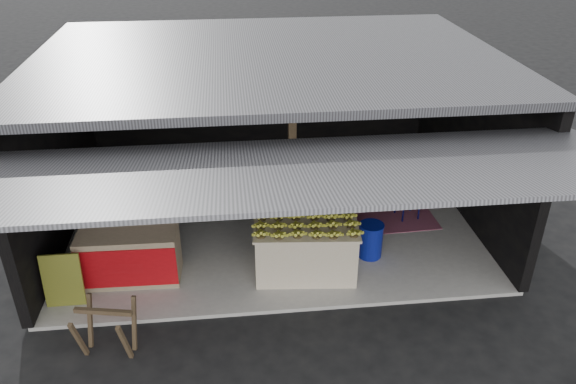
{
  "coord_description": "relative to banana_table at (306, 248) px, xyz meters",
  "views": [
    {
      "loc": [
        -0.64,
        -6.08,
        5.3
      ],
      "look_at": [
        0.19,
        1.53,
        1.1
      ],
      "focal_mm": 35.0,
      "sensor_mm": 36.0,
      "label": 1
    }
  ],
  "objects": [
    {
      "name": "plastic_chair",
      "position": [
        2.02,
        1.49,
        0.05
      ],
      "size": [
        0.44,
        0.44,
        0.82
      ],
      "rotation": [
        0.0,
        0.0,
        0.16
      ],
      "color": "#0A0A3A",
      "rests_on": "concrete_slab"
    },
    {
      "name": "concrete_slab",
      "position": [
        -0.39,
        1.64,
        -0.46
      ],
      "size": [
        7.0,
        5.0,
        0.06
      ],
      "primitive_type": "cube",
      "color": "gray",
      "rests_on": "ground"
    },
    {
      "name": "neighbor_stall",
      "position": [
        -2.62,
        0.13,
        0.02
      ],
      "size": [
        1.46,
        0.69,
        1.49
      ],
      "rotation": [
        0.0,
        0.0,
        -0.03
      ],
      "color": "#998466",
      "rests_on": "concrete_slab"
    },
    {
      "name": "ground",
      "position": [
        -0.39,
        -0.86,
        -0.49
      ],
      "size": [
        80.0,
        80.0,
        0.0
      ],
      "primitive_type": "plane",
      "color": "black",
      "rests_on": "ground"
    },
    {
      "name": "white_crate",
      "position": [
        0.09,
        1.0,
        0.04
      ],
      "size": [
        0.86,
        0.61,
        0.93
      ],
      "rotation": [
        0.0,
        0.0,
        0.04
      ],
      "color": "white",
      "rests_on": "concrete_slab"
    },
    {
      "name": "magenta_rug",
      "position": [
        1.76,
        1.39,
        -0.42
      ],
      "size": [
        1.54,
        1.06,
        0.01
      ],
      "primitive_type": "cube",
      "rotation": [
        0.0,
        0.0,
        0.04
      ],
      "color": "maroon",
      "rests_on": "concrete_slab"
    },
    {
      "name": "sawhorse",
      "position": [
        -2.71,
        -1.38,
        -0.04
      ],
      "size": [
        0.74,
        0.74,
        0.71
      ],
      "rotation": [
        0.0,
        0.0,
        -0.2
      ],
      "color": "#4C3C26",
      "rests_on": "ground"
    },
    {
      "name": "shophouse",
      "position": [
        -0.39,
        1.95,
        1.61
      ],
      "size": [
        7.4,
        7.29,
        3.02
      ],
      "color": "black",
      "rests_on": "ground"
    },
    {
      "name": "water_barrel",
      "position": [
        1.09,
        0.3,
        -0.15
      ],
      "size": [
        0.38,
        0.38,
        0.55
      ],
      "primitive_type": "cylinder",
      "color": "navy",
      "rests_on": "concrete_slab"
    },
    {
      "name": "banana_pile",
      "position": [
        0.0,
        0.0,
        0.51
      ],
      "size": [
        1.49,
        0.98,
        0.17
      ],
      "primitive_type": null,
      "rotation": [
        0.0,
        0.0,
        -0.09
      ],
      "color": "gold",
      "rests_on": "banana_table"
    },
    {
      "name": "green_signboard",
      "position": [
        -3.47,
        -0.39,
        -0.02
      ],
      "size": [
        0.54,
        0.13,
        0.81
      ],
      "primitive_type": "cube",
      "rotation": [
        -0.12,
        0.0,
        0.0
      ],
      "color": "black",
      "rests_on": "concrete_slab"
    },
    {
      "name": "picture_frames",
      "position": [
        -0.55,
        4.03,
        1.44
      ],
      "size": [
        1.62,
        0.04,
        0.46
      ],
      "color": "black",
      "rests_on": "shophouse"
    },
    {
      "name": "banana_table",
      "position": [
        0.0,
        0.0,
        0.0
      ],
      "size": [
        1.62,
        1.08,
        0.85
      ],
      "rotation": [
        0.0,
        0.0,
        -0.09
      ],
      "color": "beige",
      "rests_on": "concrete_slab"
    }
  ]
}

